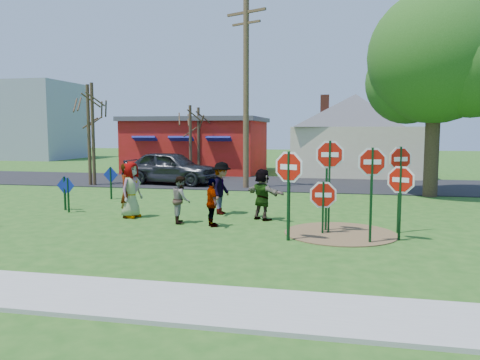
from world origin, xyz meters
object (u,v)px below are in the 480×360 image
Objects in this scene: person_b at (128,191)px; stop_sign_c at (372,173)px; utility_pole at (246,91)px; suv at (171,167)px; leafy_tree at (439,64)px; stop_sign_d at (400,167)px; person_a at (131,190)px; stop_sign_b at (327,165)px; stop_sign_a at (289,175)px.

stop_sign_c is at bearing -95.85° from person_b.
stop_sign_c is 12.66m from utility_pole.
utility_pole is (-5.47, 10.99, 3.10)m from stop_sign_c.
suv is 14.27m from leafy_tree.
utility_pole reaches higher than stop_sign_d.
stop_sign_c is 0.50× the size of suv.
stop_sign_c reaches higher than person_a.
stop_sign_c reaches higher than person_b.
stop_sign_b is 1.01× the size of stop_sign_d.
person_b is 0.35× the size of suv.
utility_pole is at bearing 133.59° from stop_sign_b.
stop_sign_d is at bearing -106.99° from leafy_tree.
stop_sign_b is at bearing -118.49° from leafy_tree.
person_a is at bearing -159.24° from suv.
person_b is 0.20× the size of utility_pole.
stop_sign_a is 0.96× the size of stop_sign_b.
suv is (-1.99, 9.65, 0.02)m from person_b.
leafy_tree is at bearing -8.19° from utility_pole.
stop_sign_a is 1.71m from stop_sign_b.
stop_sign_a is 1.39× the size of person_b.
stop_sign_a is at bearing -178.31° from stop_sign_d.
stop_sign_b is at bearing 122.27° from stop_sign_c.
stop_sign_d is 0.50× the size of suv.
stop_sign_b is 0.29× the size of leafy_tree.
utility_pole reaches higher than stop_sign_c.
utility_pole is at bearing 130.61° from stop_sign_a.
stop_sign_c reaches higher than stop_sign_d.
utility_pole reaches higher than stop_sign_a.
stop_sign_b is 0.28× the size of utility_pole.
stop_sign_d is at bearing 25.25° from stop_sign_b.
utility_pole reaches higher than person_a.
stop_sign_b is at bearing -87.96° from person_b.
stop_sign_b is at bearing 79.49° from stop_sign_a.
stop_sign_b is 10.37m from leafy_tree.
person_b is 9.85m from suv.
leafy_tree reaches higher than stop_sign_d.
leafy_tree is at bearing -90.46° from suv.
stop_sign_b is at bearing -66.17° from utility_pole.
stop_sign_b is 6.69m from person_a.
stop_sign_d is (2.06, 0.20, -0.04)m from stop_sign_b.
suv is (-9.84, 11.79, -0.92)m from stop_sign_c.
leafy_tree reaches higher than person_a.
stop_sign_c is at bearing -109.28° from leafy_tree.
person_a is (-8.62, 0.69, -0.96)m from stop_sign_d.
suv is at bearing 171.07° from leafy_tree.
stop_sign_b reaches higher than person_a.
suv is (-7.70, 11.91, -0.82)m from stop_sign_a.
leafy_tree is (3.40, 9.71, 4.01)m from stop_sign_c.
person_b is at bearing -159.87° from suv.
leafy_tree is at bearing -43.91° from person_a.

